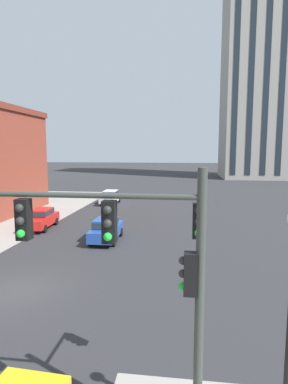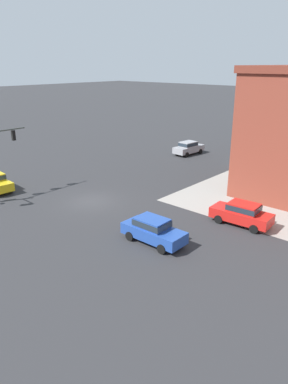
{
  "view_description": "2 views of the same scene",
  "coord_description": "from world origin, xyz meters",
  "px_view_note": "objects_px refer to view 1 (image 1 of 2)",
  "views": [
    {
      "loc": [
        7.94,
        -13.68,
        6.66
      ],
      "look_at": [
        5.2,
        7.14,
        3.92
      ],
      "focal_mm": 29.99,
      "sensor_mm": 36.0,
      "label": 1
    },
    {
      "loc": [
        18.6,
        22.85,
        11.25
      ],
      "look_at": [
        3.0,
        8.81,
        3.76
      ],
      "focal_mm": 33.87,
      "sensor_mm": 36.0,
      "label": 2
    }
  ],
  "objects_px": {
    "traffic_signal_main": "(127,263)",
    "car_main_northbound_near": "(110,197)",
    "car_main_southbound_near": "(41,218)",
    "car_parked_curb": "(106,229)"
  },
  "relations": [
    {
      "from": "traffic_signal_main",
      "to": "car_main_southbound_near",
      "type": "xyz_separation_m",
      "value": [
        -11.01,
        18.94,
        -3.31
      ]
    },
    {
      "from": "car_main_northbound_near",
      "to": "traffic_signal_main",
      "type": "bearing_deg",
      "value": -75.86
    },
    {
      "from": "traffic_signal_main",
      "to": "car_main_northbound_near",
      "type": "relative_size",
      "value": 1.59
    },
    {
      "from": "car_main_northbound_near",
      "to": "car_parked_curb",
      "type": "height_order",
      "value": "same"
    },
    {
      "from": "car_main_southbound_near",
      "to": "car_parked_curb",
      "type": "xyz_separation_m",
      "value": [
        6.47,
        -3.02,
        0.0
      ]
    },
    {
      "from": "traffic_signal_main",
      "to": "car_main_northbound_near",
      "type": "distance_m",
      "value": 33.3
    },
    {
      "from": "car_main_southbound_near",
      "to": "car_parked_curb",
      "type": "relative_size",
      "value": 1.02
    },
    {
      "from": "car_main_northbound_near",
      "to": "car_main_southbound_near",
      "type": "xyz_separation_m",
      "value": [
        -2.91,
        -13.19,
        0.0
      ]
    },
    {
      "from": "traffic_signal_main",
      "to": "car_parked_curb",
      "type": "height_order",
      "value": "traffic_signal_main"
    },
    {
      "from": "traffic_signal_main",
      "to": "car_main_northbound_near",
      "type": "bearing_deg",
      "value": 104.14
    }
  ]
}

